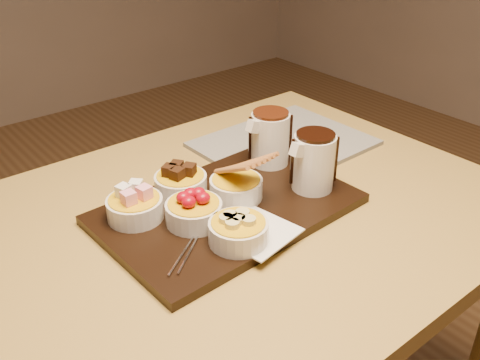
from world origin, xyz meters
TOP-DOWN VIEW (x-y plane):
  - dining_table at (0.00, 0.00)m, footprint 1.20×0.80m
  - serving_board at (0.06, 0.00)m, footprint 0.47×0.32m
  - napkin at (0.04, -0.10)m, footprint 0.14×0.14m
  - bowl_marshmallows at (-0.10, 0.07)m, footprint 0.10×0.10m
  - bowl_cake at (0.01, 0.09)m, footprint 0.10×0.10m
  - bowl_strawberries at (-0.02, -0.00)m, footprint 0.10×0.10m
  - bowl_biscotti at (0.09, 0.01)m, footprint 0.10×0.10m
  - bowl_bananas at (0.00, -0.10)m, footprint 0.10×0.10m
  - pitcher_dark_chocolate at (0.22, -0.05)m, footprint 0.08×0.08m
  - pitcher_milk_chocolate at (0.23, 0.08)m, footprint 0.08×0.08m
  - fondue_skewers at (-0.03, -0.03)m, footprint 0.17×0.23m
  - newspaper at (0.33, 0.15)m, footprint 0.37×0.30m

SIDE VIEW (x-z plane):
  - dining_table at x=0.00m, z-range 0.28..1.03m
  - newspaper at x=0.33m, z-range 0.75..0.76m
  - serving_board at x=0.06m, z-range 0.75..0.77m
  - napkin at x=0.04m, z-range 0.77..0.77m
  - fondue_skewers at x=-0.03m, z-range 0.77..0.78m
  - bowl_marshmallows at x=-0.10m, z-range 0.77..0.81m
  - bowl_cake at x=0.01m, z-range 0.77..0.81m
  - bowl_strawberries at x=-0.02m, z-range 0.77..0.81m
  - bowl_biscotti at x=0.09m, z-range 0.77..0.81m
  - bowl_bananas at x=0.00m, z-range 0.77..0.81m
  - pitcher_dark_chocolate at x=0.22m, z-range 0.77..0.88m
  - pitcher_milk_chocolate at x=0.23m, z-range 0.77..0.88m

